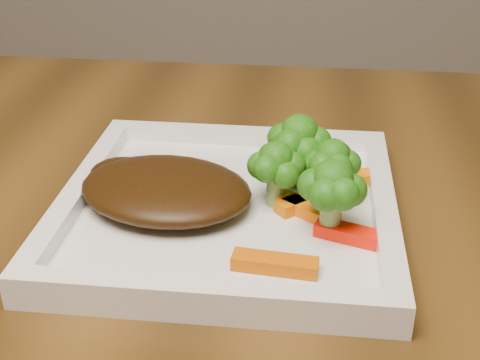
# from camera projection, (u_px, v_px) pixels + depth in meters

# --- Properties ---
(plate) EXTENTS (0.27, 0.27, 0.01)m
(plate) POSITION_uv_depth(u_px,v_px,m) (228.00, 212.00, 0.55)
(plate) COLOR white
(plate) RESTS_ON dining_table
(steak) EXTENTS (0.16, 0.14, 0.03)m
(steak) POSITION_uv_depth(u_px,v_px,m) (166.00, 189.00, 0.54)
(steak) COLOR #382008
(steak) RESTS_ON plate
(broccoli_0) EXTENTS (0.08, 0.08, 0.07)m
(broccoli_0) POSITION_uv_depth(u_px,v_px,m) (299.00, 148.00, 0.57)
(broccoli_0) COLOR #1B7914
(broccoli_0) RESTS_ON plate
(broccoli_1) EXTENTS (0.06, 0.06, 0.06)m
(broccoli_1) POSITION_uv_depth(u_px,v_px,m) (332.00, 166.00, 0.54)
(broccoli_1) COLOR #2D7713
(broccoli_1) RESTS_ON plate
(broccoli_2) EXTENTS (0.07, 0.07, 0.06)m
(broccoli_2) POSITION_uv_depth(u_px,v_px,m) (331.00, 200.00, 0.50)
(broccoli_2) COLOR #126E14
(broccoli_2) RESTS_ON plate
(broccoli_3) EXTENTS (0.06, 0.06, 0.06)m
(broccoli_3) POSITION_uv_depth(u_px,v_px,m) (276.00, 171.00, 0.54)
(broccoli_3) COLOR #377814
(broccoli_3) RESTS_ON plate
(carrot_0) EXTENTS (0.06, 0.02, 0.01)m
(carrot_0) POSITION_uv_depth(u_px,v_px,m) (275.00, 264.00, 0.47)
(carrot_0) COLOR #CB5803
(carrot_0) RESTS_ON plate
(carrot_1) EXTENTS (0.06, 0.03, 0.01)m
(carrot_1) POSITION_uv_depth(u_px,v_px,m) (354.00, 235.00, 0.50)
(carrot_1) COLOR #FF1A04
(carrot_1) RESTS_ON plate
(carrot_3) EXTENTS (0.06, 0.03, 0.01)m
(carrot_3) POSITION_uv_depth(u_px,v_px,m) (347.00, 178.00, 0.58)
(carrot_3) COLOR orange
(carrot_3) RESTS_ON plate
(carrot_5) EXTENTS (0.06, 0.05, 0.01)m
(carrot_5) POSITION_uv_depth(u_px,v_px,m) (306.00, 209.00, 0.54)
(carrot_5) COLOR orange
(carrot_5) RESTS_ON plate
(carrot_6) EXTENTS (0.05, 0.05, 0.01)m
(carrot_6) POSITION_uv_depth(u_px,v_px,m) (306.00, 200.00, 0.55)
(carrot_6) COLOR orange
(carrot_6) RESTS_ON plate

